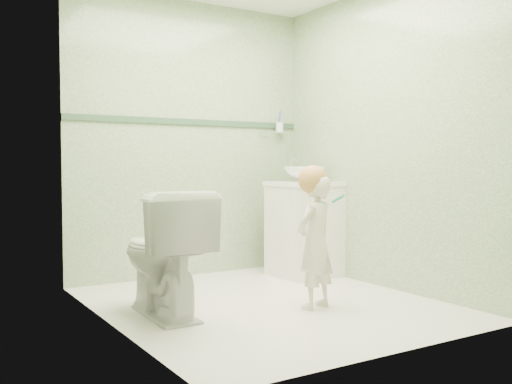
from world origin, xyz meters
TOP-DOWN VIEW (x-y plane):
  - ground at (0.00, 0.00)m, footprint 2.50×2.50m
  - room_shell at (0.00, 0.00)m, footprint 2.50×2.54m
  - trim_stripe at (0.00, 1.24)m, footprint 2.20×0.02m
  - vanity at (0.84, 0.70)m, footprint 0.52×0.50m
  - counter at (0.84, 0.70)m, footprint 0.54×0.52m
  - basin at (0.84, 0.70)m, footprint 0.37×0.37m
  - faucet at (0.84, 0.89)m, footprint 0.03×0.13m
  - cup_holder at (0.89, 1.18)m, footprint 0.26×0.07m
  - toilet at (-0.74, 0.09)m, footprint 0.47×0.81m
  - toddler at (0.21, -0.27)m, footprint 0.38×0.31m
  - hair_cap at (0.21, -0.24)m, footprint 0.20×0.20m
  - teal_toothbrush at (0.32, -0.36)m, footprint 0.10×0.14m

SIDE VIEW (x-z plane):
  - ground at x=0.00m, z-range 0.00..0.00m
  - vanity at x=0.84m, z-range 0.00..0.80m
  - toilet at x=-0.74m, z-range 0.00..0.82m
  - toddler at x=0.21m, z-range 0.00..0.91m
  - teal_toothbrush at x=0.32m, z-range 0.71..0.79m
  - counter at x=0.84m, z-range 0.79..0.83m
  - hair_cap at x=0.21m, z-range 0.77..0.97m
  - basin at x=0.84m, z-range 0.83..0.96m
  - faucet at x=0.84m, z-range 0.88..1.06m
  - room_shell at x=0.00m, z-range 0.00..2.40m
  - cup_holder at x=0.89m, z-range 1.22..1.44m
  - trim_stripe at x=0.00m, z-range 1.33..1.38m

